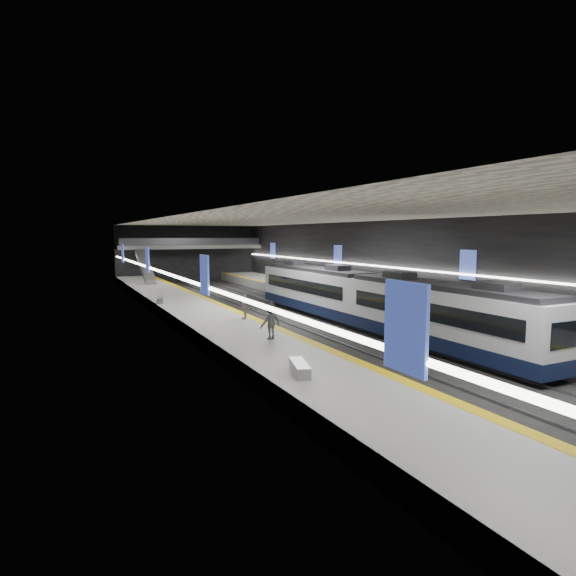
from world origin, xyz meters
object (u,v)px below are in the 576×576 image
passenger_left_a (245,307)px  passenger_right_a (343,289)px  bench_left_near (300,368)px  train (365,298)px  bench_left_far (160,300)px  bench_right_far (397,299)px  passenger_left_b (270,322)px  escalator (145,266)px

passenger_left_a → passenger_right_a: bearing=124.0°
bench_left_near → passenger_right_a: passenger_right_a is taller
train → passenger_left_a: 8.68m
bench_left_far → bench_right_far: (18.52, -8.05, 0.03)m
train → passenger_left_a: (-8.45, 1.96, -0.36)m
bench_right_far → passenger_left_a: 15.20m
bench_left_far → passenger_left_a: bearing=-58.9°
passenger_left_a → passenger_left_b: (-0.98, -6.52, 0.15)m
bench_left_near → passenger_left_a: size_ratio=1.21×
bench_left_far → passenger_right_a: size_ratio=1.06×
bench_left_near → bench_right_far: size_ratio=1.02×
train → escalator: (-10.00, 31.68, 0.70)m
passenger_left_b → passenger_left_a: bearing=-109.8°
bench_left_far → passenger_left_a: 11.22m
bench_left_near → passenger_left_a: bearing=95.1°
train → bench_right_far: 8.00m
passenger_right_a → passenger_left_a: size_ratio=0.96×
bench_left_near → passenger_left_b: (1.61, 6.59, 0.74)m
bench_left_far → bench_right_far: size_ratio=0.86×
bench_right_far → passenger_left_b: bearing=-141.2°
bench_right_far → escalator: bearing=130.4°
passenger_right_a → bench_right_far: bearing=-166.5°
train → passenger_left_b: 10.47m
passenger_left_a → passenger_left_b: bearing=-3.5°
escalator → bench_right_far: (16.52, -27.14, -1.66)m
train → bench_left_far: 17.42m
bench_left_far → passenger_right_a: 16.14m
bench_left_far → passenger_right_a: (15.64, -3.93, 0.59)m
train → passenger_left_a: train is taller
escalator → bench_left_far: 19.27m
bench_left_near → bench_right_far: bearing=58.1°
bench_right_far → bench_left_far: bearing=165.6°
bench_left_far → passenger_left_a: size_ratio=1.02×
bench_left_far → passenger_left_b: 17.36m
escalator → passenger_left_b: (0.58, -36.24, -0.91)m
escalator → train: bearing=-72.5°
escalator → bench_left_far: size_ratio=4.70×
escalator → bench_right_far: size_ratio=4.06×
train → bench_right_far: size_ratio=15.25×
bench_right_far → passenger_right_a: size_ratio=1.23×
train → bench_right_far: bearing=34.9°
bench_left_near → passenger_left_a: (2.58, 13.12, 0.59)m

